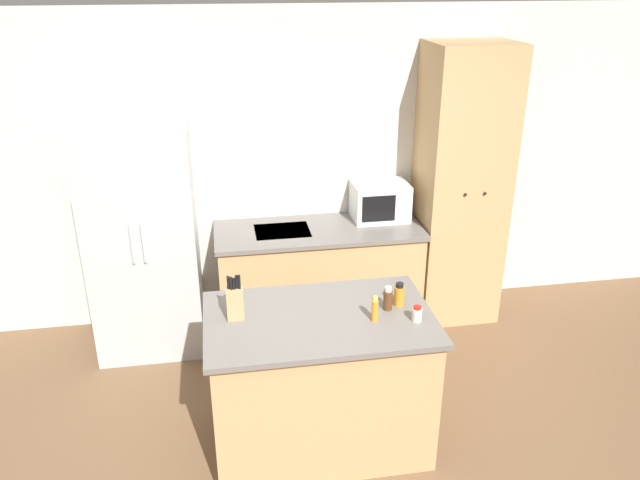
{
  "coord_description": "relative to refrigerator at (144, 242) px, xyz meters",
  "views": [
    {
      "loc": [
        -0.55,
        -2.65,
        2.86
      ],
      "look_at": [
        0.15,
        1.4,
        1.05
      ],
      "focal_mm": 35.0,
      "sensor_mm": 36.0,
      "label": 1
    }
  ],
  "objects": [
    {
      "name": "knife_block",
      "position": [
        0.65,
        -1.33,
        0.14
      ],
      "size": [
        0.1,
        0.08,
        0.29
      ],
      "color": "tan",
      "rests_on": "kitchen_island"
    },
    {
      "name": "microwave",
      "position": [
        1.92,
        0.16,
        0.16
      ],
      "size": [
        0.46,
        0.35,
        0.31
      ],
      "color": "white",
      "rests_on": "back_counter"
    },
    {
      "name": "spice_bottle_tall_dark",
      "position": [
        1.7,
        -1.54,
        0.08
      ],
      "size": [
        0.06,
        0.06,
        0.1
      ],
      "color": "beige",
      "rests_on": "kitchen_island"
    },
    {
      "name": "pantry_cabinet",
      "position": [
        2.59,
        0.07,
        0.27
      ],
      "size": [
        0.68,
        0.6,
        2.34
      ],
      "color": "tan",
      "rests_on": "ground_plane"
    },
    {
      "name": "kitchen_island",
      "position": [
        1.14,
        -1.4,
        -0.43
      ],
      "size": [
        1.38,
        0.86,
        0.93
      ],
      "color": "tan",
      "rests_on": "ground_plane"
    },
    {
      "name": "spice_bottle_amber_oil",
      "position": [
        1.57,
        -1.38,
        0.1
      ],
      "size": [
        0.06,
        0.06,
        0.15
      ],
      "color": "#563319",
      "rests_on": "kitchen_island"
    },
    {
      "name": "back_counter",
      "position": [
        1.38,
        0.03,
        -0.44
      ],
      "size": [
        1.69,
        0.68,
        0.9
      ],
      "color": "tan",
      "rests_on": "ground_plane"
    },
    {
      "name": "spice_bottle_short_red",
      "position": [
        1.65,
        -1.34,
        0.1
      ],
      "size": [
        0.06,
        0.06,
        0.15
      ],
      "color": "orange",
      "rests_on": "kitchen_island"
    },
    {
      "name": "refrigerator",
      "position": [
        0.0,
        0.0,
        0.0
      ],
      "size": [
        0.81,
        0.73,
        1.79
      ],
      "color": "#B7BABC",
      "rests_on": "ground_plane"
    },
    {
      "name": "spice_bottle_green_herb",
      "position": [
        1.46,
        -1.5,
        0.11
      ],
      "size": [
        0.04,
        0.04,
        0.16
      ],
      "color": "orange",
      "rests_on": "kitchen_island"
    },
    {
      "name": "wall_back",
      "position": [
        1.15,
        0.38,
        0.4
      ],
      "size": [
        7.2,
        0.06,
        2.6
      ],
      "color": "beige",
      "rests_on": "ground_plane"
    }
  ]
}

